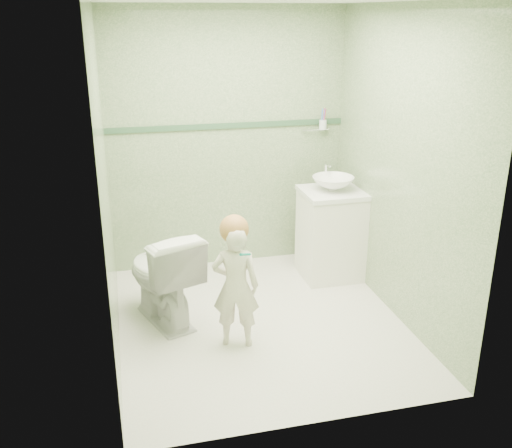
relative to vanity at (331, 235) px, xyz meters
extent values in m
plane|color=beige|center=(-0.84, -0.70, -0.40)|extent=(2.50, 2.50, 0.00)
cube|color=gray|center=(-0.84, 0.55, 0.80)|extent=(2.20, 0.04, 2.40)
cube|color=gray|center=(-0.84, -1.95, 0.80)|extent=(2.20, 0.04, 2.40)
cube|color=gray|center=(-1.94, -0.70, 0.80)|extent=(0.04, 2.50, 2.40)
cube|color=gray|center=(0.26, -0.70, 0.80)|extent=(0.04, 2.50, 2.40)
plane|color=white|center=(-0.84, -0.70, 2.00)|extent=(2.50, 2.50, 0.00)
cube|color=#315539|center=(-0.84, 0.54, 0.95)|extent=(2.20, 0.02, 0.05)
cube|color=white|center=(0.00, 0.00, 0.00)|extent=(0.52, 0.50, 0.80)
cube|color=white|center=(0.00, 0.00, 0.41)|extent=(0.54, 0.52, 0.04)
imported|color=white|center=(0.00, 0.00, 0.49)|extent=(0.37, 0.37, 0.13)
cylinder|color=silver|center=(0.00, 0.20, 0.55)|extent=(0.03, 0.03, 0.18)
cylinder|color=silver|center=(0.00, 0.15, 0.63)|extent=(0.02, 0.12, 0.02)
cylinder|color=silver|center=(0.00, 0.50, 0.88)|extent=(0.26, 0.02, 0.02)
cylinder|color=silver|center=(0.06, 0.48, 0.93)|extent=(0.07, 0.07, 0.09)
cylinder|color=#3C6EDF|center=(0.04, 0.47, 1.00)|extent=(0.01, 0.01, 0.17)
cylinder|color=#DC4B42|center=(0.07, 0.49, 1.00)|extent=(0.01, 0.01, 0.17)
cylinder|color=#DC4B42|center=(0.07, 0.47, 1.00)|extent=(0.01, 0.01, 0.17)
cylinder|color=purple|center=(0.06, 0.47, 1.00)|extent=(0.01, 0.01, 0.17)
imported|color=white|center=(-1.58, -0.48, -0.01)|extent=(0.67, 0.87, 0.78)
imported|color=beige|center=(-1.09, -0.96, 0.07)|extent=(0.39, 0.31, 0.94)
sphere|color=#AA733C|center=(-1.09, -0.93, 0.50)|extent=(0.21, 0.21, 0.21)
cylinder|color=#0D7F74|center=(-1.05, -1.10, 0.38)|extent=(0.10, 0.11, 0.06)
cube|color=white|center=(-1.09, -1.04, 0.42)|extent=(0.03, 0.03, 0.02)
camera|label=1|loc=(-1.84, -4.63, 1.93)|focal=40.51mm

